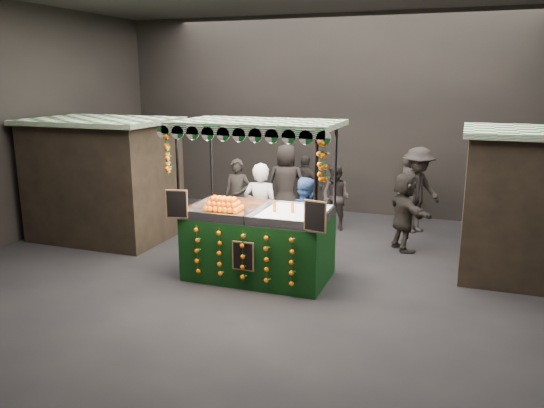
% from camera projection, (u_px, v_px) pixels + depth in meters
% --- Properties ---
extents(ground, '(12.00, 12.00, 0.00)m').
position_uv_depth(ground, '(280.00, 275.00, 9.60)').
color(ground, black).
rests_on(ground, ground).
extents(market_hall, '(12.10, 10.10, 5.05)m').
position_uv_depth(market_hall, '(281.00, 82.00, 8.81)').
color(market_hall, black).
rests_on(market_hall, ground).
extents(neighbour_stall_left, '(3.00, 2.20, 2.60)m').
position_uv_depth(neighbour_stall_left, '(104.00, 178.00, 11.66)').
color(neighbour_stall_left, black).
rests_on(neighbour_stall_left, ground).
extents(juice_stall, '(2.84, 1.67, 2.75)m').
position_uv_depth(juice_stall, '(258.00, 231.00, 9.29)').
color(juice_stall, black).
rests_on(juice_stall, ground).
extents(vendor_grey, '(0.72, 0.51, 1.88)m').
position_uv_depth(vendor_grey, '(261.00, 211.00, 10.33)').
color(vendor_grey, gray).
rests_on(vendor_grey, ground).
extents(vendor_blue, '(0.81, 0.64, 1.64)m').
position_uv_depth(vendor_blue, '(304.00, 219.00, 10.19)').
color(vendor_blue, navy).
rests_on(vendor_blue, ground).
extents(shopper_0, '(0.64, 0.44, 1.69)m').
position_uv_depth(shopper_0, '(238.00, 197.00, 11.99)').
color(shopper_0, black).
rests_on(shopper_0, ground).
extents(shopper_1, '(0.89, 0.80, 1.51)m').
position_uv_depth(shopper_1, '(336.00, 197.00, 12.34)').
color(shopper_1, black).
rests_on(shopper_1, ground).
extents(shopper_2, '(0.98, 0.57, 1.57)m').
position_uv_depth(shopper_2, '(305.00, 187.00, 13.37)').
color(shopper_2, '#2B2623').
rests_on(shopper_2, ground).
extents(shopper_3, '(1.37, 1.42, 1.94)m').
position_uv_depth(shopper_3, '(417.00, 190.00, 12.08)').
color(shopper_3, '#282320').
rests_on(shopper_3, ground).
extents(shopper_4, '(1.03, 0.76, 1.93)m').
position_uv_depth(shopper_4, '(286.00, 184.00, 12.77)').
color(shopper_4, black).
rests_on(shopper_4, ground).
extents(shopper_5, '(1.21, 1.51, 1.61)m').
position_uv_depth(shopper_5, '(404.00, 212.00, 10.83)').
color(shopper_5, black).
rests_on(shopper_5, ground).
extents(shopper_6, '(0.64, 0.72, 1.67)m').
position_uv_depth(shopper_6, '(406.00, 187.00, 13.06)').
color(shopper_6, '#2C2523').
rests_on(shopper_6, ground).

